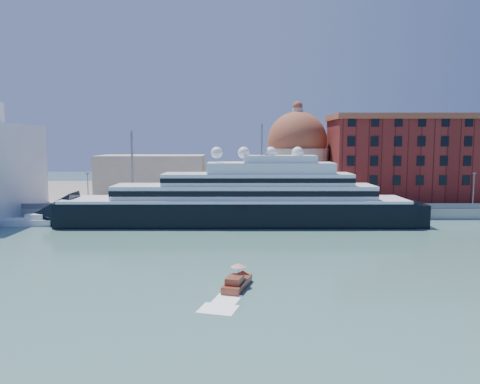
{
  "coord_description": "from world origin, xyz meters",
  "views": [
    {
      "loc": [
        5.32,
        -77.34,
        18.03
      ],
      "look_at": [
        5.45,
        18.0,
        7.65
      ],
      "focal_mm": 35.0,
      "sensor_mm": 36.0,
      "label": 1
    }
  ],
  "objects": [
    {
      "name": "quay_fence",
      "position": [
        0.0,
        29.5,
        3.1
      ],
      "size": [
        180.0,
        0.1,
        1.2
      ],
      "primitive_type": "cube",
      "color": "slate",
      "rests_on": "quay"
    },
    {
      "name": "water_taxi",
      "position": [
        5.0,
        -21.39,
        0.75
      ],
      "size": [
        3.87,
        6.92,
        3.12
      ],
      "rotation": [
        0.0,
        0.0,
        -0.27
      ],
      "color": "maroon",
      "rests_on": "ground"
    },
    {
      "name": "service_barge",
      "position": [
        -40.24,
        22.25,
        0.75
      ],
      "size": [
        11.63,
        3.94,
        2.61
      ],
      "rotation": [
        0.0,
        0.0,
        -0.01
      ],
      "color": "white",
      "rests_on": "ground"
    },
    {
      "name": "land",
      "position": [
        0.0,
        75.0,
        1.0
      ],
      "size": [
        260.0,
        72.0,
        2.0
      ],
      "primitive_type": "cube",
      "color": "slate",
      "rests_on": "ground"
    },
    {
      "name": "quay",
      "position": [
        0.0,
        34.0,
        1.25
      ],
      "size": [
        180.0,
        10.0,
        2.5
      ],
      "primitive_type": "cube",
      "color": "gray",
      "rests_on": "ground"
    },
    {
      "name": "lamp_posts",
      "position": [
        -12.67,
        32.27,
        9.84
      ],
      "size": [
        120.8,
        2.4,
        18.0
      ],
      "color": "slate",
      "rests_on": "quay"
    },
    {
      "name": "church",
      "position": [
        6.39,
        57.72,
        10.91
      ],
      "size": [
        66.0,
        18.0,
        25.5
      ],
      "color": "beige",
      "rests_on": "land"
    },
    {
      "name": "superyacht",
      "position": [
        2.03,
        23.0,
        4.37
      ],
      "size": [
        84.68,
        11.74,
        25.31
      ],
      "color": "black",
      "rests_on": "ground"
    },
    {
      "name": "warehouse",
      "position": [
        52.0,
        52.0,
        13.79
      ],
      "size": [
        43.0,
        19.0,
        23.25
      ],
      "color": "maroon",
      "rests_on": "land"
    },
    {
      "name": "ground",
      "position": [
        0.0,
        0.0,
        0.0
      ],
      "size": [
        400.0,
        400.0,
        0.0
      ],
      "primitive_type": "plane",
      "color": "#3B665B",
      "rests_on": "ground"
    }
  ]
}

